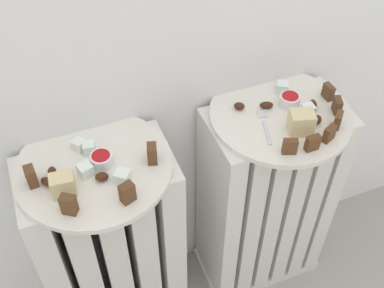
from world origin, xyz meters
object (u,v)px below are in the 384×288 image
Objects in this scene: plate_left at (94,167)px; jam_bowl_left at (101,159)px; jam_bowl_right at (290,100)px; plate_right at (280,115)px; radiator_left at (113,252)px; radiator_right at (265,202)px; fork at (265,124)px.

jam_bowl_left is (0.02, -0.01, 0.02)m from plate_left.
plate_right is at bearing -151.48° from jam_bowl_right.
radiator_left is at bearing 162.26° from jam_bowl_left.
radiator_left is 1.00× the size of radiator_right.
jam_bowl_right is at bearing 28.52° from plate_right.
fork is (0.35, -0.02, 0.01)m from plate_left.
plate_right is (0.40, 0.00, 0.31)m from radiator_left.
jam_bowl_left is at bearing -17.74° from radiator_left.
jam_bowl_right is at bearing 2.80° from jam_bowl_left.
plate_left reaches higher than radiator_right.
jam_bowl_left is 0.34m from fork.
jam_bowl_right reaches higher than plate_right.
fork is at bearing -154.83° from jam_bowl_right.
radiator_right is 0.32m from fork.
jam_bowl_left reaches higher than plate_left.
radiator_left is 5.82× the size of fork.
radiator_right is 0.51m from jam_bowl_left.
plate_left is 2.99× the size of fork.
plate_right is 0.39m from jam_bowl_left.
jam_bowl_right reaches higher than radiator_right.
plate_left is at bearing -178.00° from jam_bowl_right.
radiator_right is 0.31m from plate_right.
jam_bowl_left is (-0.39, -0.01, 0.32)m from radiator_right.
fork is (-0.05, -0.02, 0.31)m from radiator_right.
plate_left is at bearing 162.26° from jam_bowl_left.
plate_right is at bearing -135.00° from radiator_right.
jam_bowl_right is 0.43× the size of fork.
radiator_left is 13.64× the size of jam_bowl_right.
jam_bowl_right is (0.43, 0.02, 0.33)m from radiator_left.
radiator_left is at bearing 180.00° from plate_right.
radiator_left is at bearing 0.00° from plate_left.
plate_right is 2.99× the size of fork.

